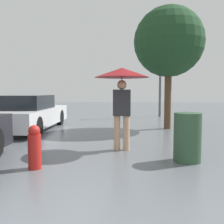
# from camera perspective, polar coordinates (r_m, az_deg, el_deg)

# --- Properties ---
(pedestrian) EXTENTS (1.26, 1.26, 1.90)m
(pedestrian) POSITION_cam_1_polar(r_m,az_deg,el_deg) (5.73, 2.26, 6.98)
(pedestrian) COLOR tan
(pedestrian) RESTS_ON ground_plane
(parked_car_farthest) EXTENTS (1.76, 4.33, 1.23)m
(parked_car_farthest) POSITION_cam_1_polar(r_m,az_deg,el_deg) (9.31, -18.72, -0.35)
(parked_car_farthest) COLOR silver
(parked_car_farthest) RESTS_ON ground_plane
(tree) EXTENTS (2.49, 2.49, 4.37)m
(tree) POSITION_cam_1_polar(r_m,az_deg,el_deg) (9.44, 12.85, 15.28)
(tree) COLOR brown
(tree) RESTS_ON ground_plane
(street_lamp) EXTENTS (0.29, 0.29, 4.61)m
(street_lamp) POSITION_cam_1_polar(r_m,az_deg,el_deg) (13.77, 11.01, 10.57)
(street_lamp) COLOR #515456
(street_lamp) RESTS_ON ground_plane
(trash_bin) EXTENTS (0.52, 0.52, 0.95)m
(trash_bin) POSITION_cam_1_polar(r_m,az_deg,el_deg) (5.05, 16.85, -5.54)
(trash_bin) COLOR #2D4C33
(trash_bin) RESTS_ON ground_plane
(fire_hydrant) EXTENTS (0.23, 0.23, 0.77)m
(fire_hydrant) POSITION_cam_1_polar(r_m,az_deg,el_deg) (4.61, -17.28, -7.67)
(fire_hydrant) COLOR #B21E19
(fire_hydrant) RESTS_ON ground_plane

